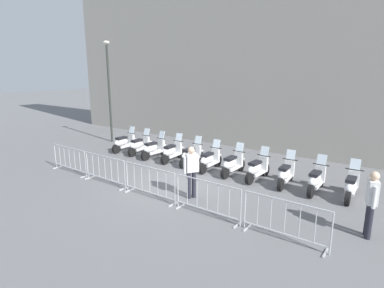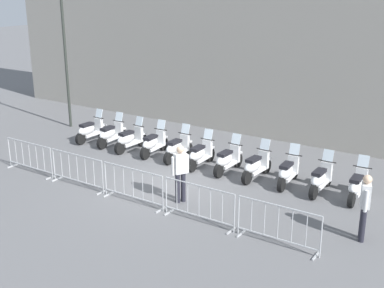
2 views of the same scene
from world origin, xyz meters
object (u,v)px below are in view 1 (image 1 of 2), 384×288
(motorcycle_3, at_px, (172,152))
(motorcycle_10, at_px, (351,186))
(barrier_segment_2, at_px, (150,182))
(barrier_segment_1, at_px, (105,170))
(motorcycle_4, at_px, (191,155))
(barrier_segment_3, at_px, (207,199))
(motorcycle_7, at_px, (257,169))
(motorcycle_6, at_px, (232,164))
(barrier_segment_4, at_px, (285,221))
(motorcycle_1, at_px, (140,145))
(motorcycle_5, at_px, (209,160))
(motorcycle_9, at_px, (316,180))
(barrier_segment_0, at_px, (70,160))
(street_lamp, at_px, (109,82))
(motorcycle_8, at_px, (285,174))
(motorcycle_0, at_px, (124,143))
(motorcycle_2, at_px, (154,149))
(officer_mid_plaza, at_px, (371,201))
(officer_near_row_end, at_px, (191,169))

(motorcycle_3, xyz_separation_m, motorcycle_10, (7.50, -0.19, 0.00))
(barrier_segment_2, bearing_deg, barrier_segment_1, 178.29)
(motorcycle_4, height_order, barrier_segment_3, motorcycle_4)
(motorcycle_4, height_order, motorcycle_7, same)
(motorcycle_6, relative_size, barrier_segment_3, 0.79)
(barrier_segment_3, xyz_separation_m, barrier_segment_4, (2.26, -0.07, 0.00))
(motorcycle_1, distance_m, barrier_segment_2, 5.69)
(motorcycle_5, bearing_deg, motorcycle_3, 175.27)
(barrier_segment_3, bearing_deg, motorcycle_6, 106.46)
(motorcycle_1, distance_m, barrier_segment_1, 4.25)
(motorcycle_4, distance_m, motorcycle_9, 5.36)
(barrier_segment_1, relative_size, barrier_segment_3, 1.00)
(motorcycle_3, xyz_separation_m, barrier_segment_0, (-2.50, -3.64, 0.07))
(motorcycle_1, relative_size, motorcycle_10, 1.00)
(motorcycle_5, distance_m, barrier_segment_1, 4.25)
(motorcycle_1, relative_size, street_lamp, 0.30)
(motorcycle_4, distance_m, motorcycle_8, 4.29)
(motorcycle_0, bearing_deg, barrier_segment_2, -36.23)
(motorcycle_2, height_order, motorcycle_3, same)
(motorcycle_0, distance_m, barrier_segment_0, 3.78)
(motorcycle_4, distance_m, barrier_segment_0, 5.09)
(motorcycle_3, relative_size, barrier_segment_3, 0.79)
(barrier_segment_1, height_order, barrier_segment_3, same)
(motorcycle_8, xyz_separation_m, barrier_segment_4, (1.19, -3.73, 0.07))
(barrier_segment_0, xyz_separation_m, barrier_segment_2, (4.53, -0.14, 0.00))
(barrier_segment_3, bearing_deg, motorcycle_3, 138.18)
(motorcycle_1, height_order, barrier_segment_3, motorcycle_1)
(motorcycle_1, bearing_deg, street_lamp, 160.69)
(barrier_segment_4, xyz_separation_m, officer_mid_plaza, (1.68, 1.35, 0.45))
(motorcycle_4, xyz_separation_m, motorcycle_5, (1.07, -0.17, 0.00))
(motorcycle_1, xyz_separation_m, officer_near_row_end, (5.31, -3.09, 0.53))
(motorcycle_5, bearing_deg, barrier_segment_2, -91.75)
(motorcycle_2, bearing_deg, motorcycle_4, 0.87)
(motorcycle_9, bearing_deg, motorcycle_10, 2.15)
(motorcycle_5, height_order, street_lamp, street_lamp)
(motorcycle_0, bearing_deg, motorcycle_4, -1.07)
(motorcycle_7, xyz_separation_m, motorcycle_9, (2.15, -0.01, 0.00))
(motorcycle_0, height_order, motorcycle_8, same)
(motorcycle_4, distance_m, motorcycle_10, 6.44)
(barrier_segment_3, xyz_separation_m, officer_mid_plaza, (3.94, 1.29, 0.45))
(motorcycle_0, relative_size, motorcycle_9, 1.00)
(barrier_segment_0, bearing_deg, motorcycle_2, 68.55)
(barrier_segment_1, xyz_separation_m, barrier_segment_2, (2.26, -0.07, 0.00))
(barrier_segment_0, relative_size, officer_mid_plaza, 1.26)
(motorcycle_0, xyz_separation_m, motorcycle_3, (3.22, -0.08, 0.00))
(motorcycle_0, distance_m, officer_mid_plaza, 11.76)
(motorcycle_1, relative_size, officer_mid_plaza, 1.00)
(motorcycle_10, xyz_separation_m, barrier_segment_3, (-3.21, -3.65, 0.07))
(officer_mid_plaza, bearing_deg, barrier_segment_2, -168.89)
(motorcycle_0, distance_m, barrier_segment_3, 8.47)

